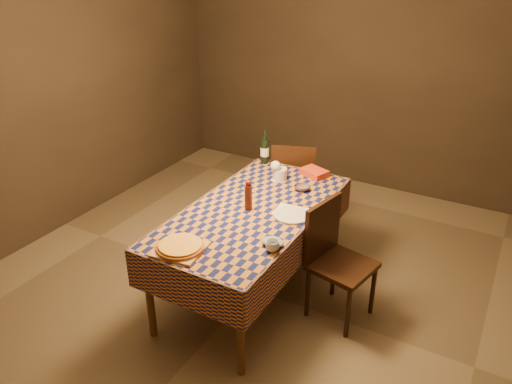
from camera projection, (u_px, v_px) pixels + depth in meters
room at (253, 139)px, 3.60m from camera, size 5.00×5.10×2.70m
dining_table at (253, 218)px, 3.90m from camera, size 0.94×1.84×0.77m
cutting_board at (181, 249)px, 3.34m from camera, size 0.35×0.35×0.02m
pizza at (180, 246)px, 3.33m from camera, size 0.39×0.39×0.03m
pepper_mill at (248, 196)px, 3.82m from camera, size 0.07×0.07×0.24m
bowl at (302, 188)px, 4.16m from camera, size 0.16×0.16×0.04m
wine_glass at (276, 167)px, 4.29m from camera, size 0.10×0.10×0.18m
wine_bottle at (265, 151)px, 4.64m from camera, size 0.08×0.08×0.32m
deli_tub at (280, 174)px, 4.34m from camera, size 0.15×0.15×0.10m
takeout_container at (314, 173)px, 4.42m from camera, size 0.27×0.23×0.06m
white_plate at (292, 215)px, 3.77m from camera, size 0.34×0.34×0.02m
tumbler at (273, 246)px, 3.33m from camera, size 0.11×0.11×0.07m
flour_patch at (292, 212)px, 3.83m from camera, size 0.28×0.22×0.00m
flour_bag at (273, 242)px, 3.40m from camera, size 0.18×0.14×0.05m
chair_far at (294, 181)px, 4.91m from camera, size 0.54×0.55×0.93m
chair_right at (334, 254)px, 3.75m from camera, size 0.50×0.50×0.93m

